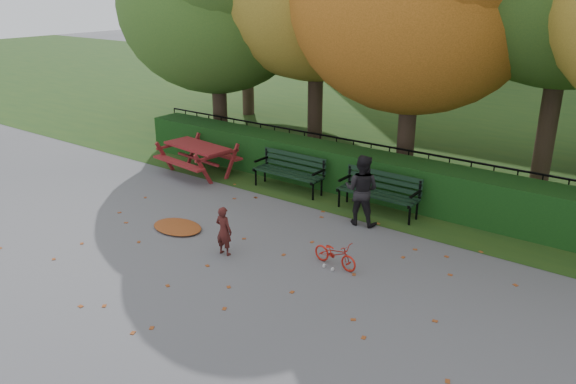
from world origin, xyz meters
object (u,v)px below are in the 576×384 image
Objects in this scene: child at (224,231)px; bench_right at (380,189)px; adult at (362,190)px; picnic_table at (197,152)px; bench_left at (290,169)px; bicycle at (335,254)px.

bench_right is at bearing -113.66° from child.
picnic_table is at bearing -13.35° from adult.
bench_right is 5.03m from picnic_table.
bench_left is 2.66m from picnic_table.
adult is (5.00, -0.30, 0.13)m from picnic_table.
bench_left is 0.89× the size of picnic_table.
picnic_table is 4.76m from child.
picnic_table is 2.22× the size of bicycle.
bench_left is at bearing 53.91° from bicycle.
picnic_table is at bearing -42.37° from child.
child is 0.63× the size of adult.
bicycle is at bearing -78.39° from bench_right.
bench_right is 1.98× the size of bicycle.
bench_right reaches higher than picnic_table.
bench_left is 1.92× the size of child.
child is at bearing -73.20° from bench_left.
bicycle is (0.56, -2.71, -0.28)m from bench_right.
bench_left and bench_right have the same top height.
adult reaches higher than bench_right.
child is 2.07m from bicycle.
bench_right reaches higher than bicycle.
adult reaches higher than child.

